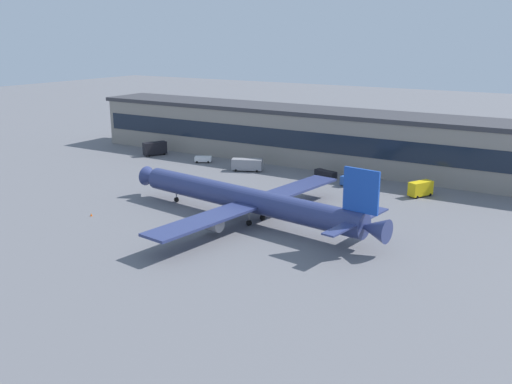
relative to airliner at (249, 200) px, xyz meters
name	(u,v)px	position (x,y,z in m)	size (l,w,h in m)	color
ground_plane	(192,207)	(-15.87, 1.64, -4.48)	(600.00, 600.00, 0.00)	slate
terminal_building	(305,135)	(-15.87, 55.76, 3.43)	(143.49, 17.89, 15.76)	gray
airliner	(249,200)	(0.00, 0.00, 0.00)	(61.90, 53.67, 14.59)	navy
belt_loader	(326,174)	(-2.01, 40.93, -3.32)	(6.70, 3.87, 1.95)	black
pushback_tractor	(203,159)	(-40.72, 38.99, -3.43)	(5.46, 4.63, 1.75)	white
catering_truck	(155,148)	(-59.73, 39.47, -2.18)	(5.40, 7.62, 4.15)	black
fuel_truck	(247,164)	(-24.09, 36.60, -2.59)	(8.84, 5.75, 3.35)	gray
crew_van	(349,179)	(5.91, 37.32, -3.02)	(2.84, 5.44, 2.55)	#2651A5
stair_truck	(420,188)	(24.17, 36.26, -2.50)	(4.88, 6.43, 3.55)	yellow
traffic_cone_0	(91,215)	(-29.75, -14.58, -4.17)	(0.49, 0.49, 0.62)	#F2590C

